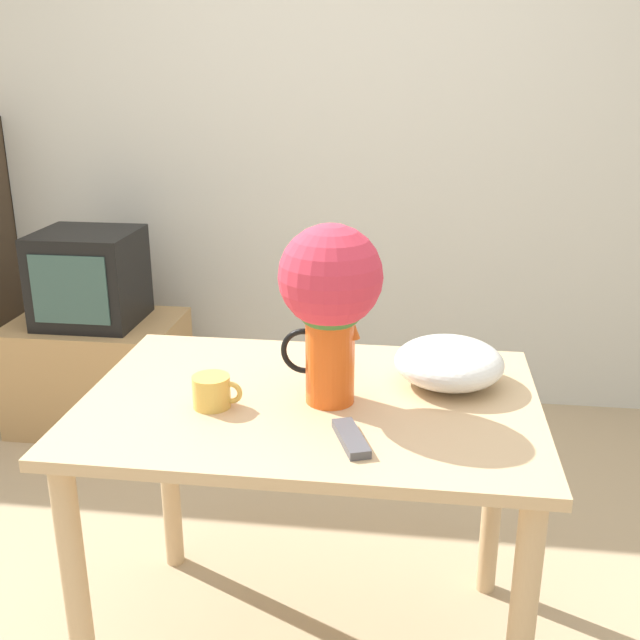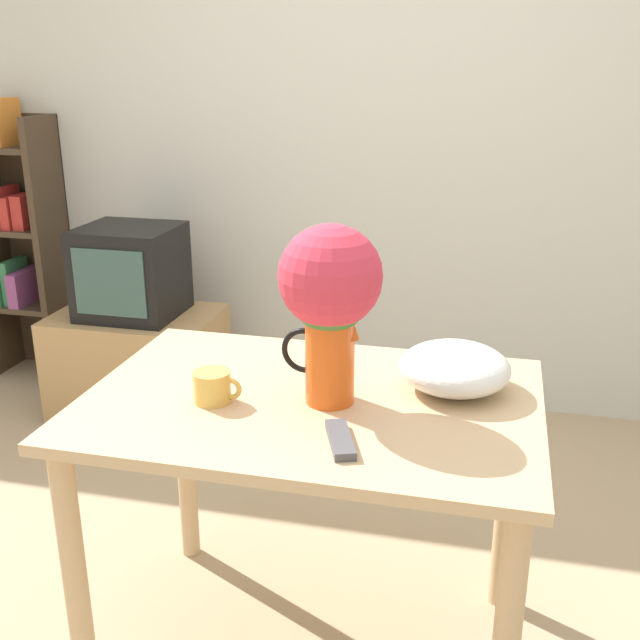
{
  "view_description": "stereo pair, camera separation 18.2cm",
  "coord_description": "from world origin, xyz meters",
  "views": [
    {
      "loc": [
        0.36,
        -1.7,
        1.6
      ],
      "look_at": [
        0.13,
        0.0,
        1.01
      ],
      "focal_mm": 42.0,
      "sensor_mm": 36.0,
      "label": 1
    },
    {
      "loc": [
        0.54,
        -1.67,
        1.6
      ],
      "look_at": [
        0.13,
        0.0,
        1.01
      ],
      "focal_mm": 42.0,
      "sensor_mm": 36.0,
      "label": 2
    }
  ],
  "objects": [
    {
      "name": "white_bowl",
      "position": [
        0.46,
        0.15,
        0.86
      ],
      "size": [
        0.29,
        0.29,
        0.12
      ],
      "color": "white",
      "rests_on": "table"
    },
    {
      "name": "table",
      "position": [
        0.11,
        0.01,
        0.67
      ],
      "size": [
        1.15,
        0.79,
        0.8
      ],
      "color": "tan",
      "rests_on": "ground_plane"
    },
    {
      "name": "flower_vase",
      "position": [
        0.16,
        0.0,
        1.08
      ],
      "size": [
        0.25,
        0.25,
        0.45
      ],
      "color": "#E05619",
      "rests_on": "table"
    },
    {
      "name": "bookshelf",
      "position": [
        -1.87,
        1.66,
        0.76
      ],
      "size": [
        0.41,
        0.29,
        1.44
      ],
      "color": "#423323",
      "rests_on": "ground_plane"
    },
    {
      "name": "coffee_mug",
      "position": [
        -0.12,
        -0.07,
        0.84
      ],
      "size": [
        0.12,
        0.09,
        0.08
      ],
      "color": "gold",
      "rests_on": "table"
    },
    {
      "name": "remote_control",
      "position": [
        0.23,
        -0.21,
        0.81
      ],
      "size": [
        0.1,
        0.17,
        0.02
      ],
      "color": "#4C4C51",
      "rests_on": "table"
    },
    {
      "name": "wall_back",
      "position": [
        0.0,
        1.81,
        1.3
      ],
      "size": [
        8.0,
        0.05,
        2.6
      ],
      "color": "silver",
      "rests_on": "ground_plane"
    },
    {
      "name": "tv_stand",
      "position": [
        -1.07,
        1.32,
        0.25
      ],
      "size": [
        0.74,
        0.51,
        0.5
      ],
      "color": "tan",
      "rests_on": "ground_plane"
    },
    {
      "name": "tv_set",
      "position": [
        -1.07,
        1.31,
        0.7
      ],
      "size": [
        0.43,
        0.4,
        0.41
      ],
      "color": "black",
      "rests_on": "tv_stand"
    }
  ]
}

